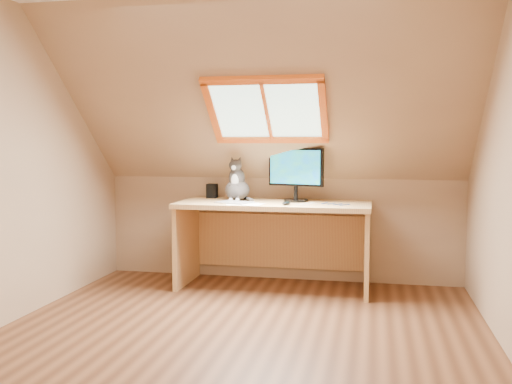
# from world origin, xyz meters

# --- Properties ---
(ground) EXTENTS (3.50, 3.50, 0.00)m
(ground) POSITION_xyz_m (0.00, 0.00, 0.00)
(ground) COLOR brown
(ground) RESTS_ON ground
(room_shell) EXTENTS (3.52, 3.52, 2.41)m
(room_shell) POSITION_xyz_m (0.00, -0.09, 1.43)
(room_shell) COLOR tan
(room_shell) RESTS_ON ground
(desk) EXTENTS (1.76, 0.77, 0.80)m
(desk) POSITION_xyz_m (0.01, 1.45, 0.57)
(desk) COLOR tan
(desk) RESTS_ON ground
(monitor) EXTENTS (0.53, 0.23, 0.50)m
(monitor) POSITION_xyz_m (0.19, 1.46, 1.09)
(monitor) COLOR black
(monitor) RESTS_ON desk
(cat) EXTENTS (0.24, 0.29, 0.42)m
(cat) POSITION_xyz_m (-0.36, 1.45, 0.95)
(cat) COLOR #4B4543
(cat) RESTS_ON desk
(desk_speaker) EXTENTS (0.10, 0.10, 0.14)m
(desk_speaker) POSITION_xyz_m (-0.66, 1.63, 0.87)
(desk_speaker) COLOR black
(desk_speaker) RESTS_ON desk
(graphics_tablet) EXTENTS (0.35, 0.30, 0.01)m
(graphics_tablet) POSITION_xyz_m (-0.33, 1.21, 0.81)
(graphics_tablet) COLOR #B2B2B7
(graphics_tablet) RESTS_ON desk
(mouse) EXTENTS (0.09, 0.11, 0.03)m
(mouse) POSITION_xyz_m (0.16, 1.14, 0.82)
(mouse) COLOR black
(mouse) RESTS_ON desk
(papers) EXTENTS (0.33, 0.27, 0.00)m
(papers) POSITION_xyz_m (-0.16, 1.12, 0.80)
(papers) COLOR white
(papers) RESTS_ON desk
(cables) EXTENTS (0.51, 0.26, 0.01)m
(cables) POSITION_xyz_m (0.47, 1.26, 0.81)
(cables) COLOR silver
(cables) RESTS_ON desk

